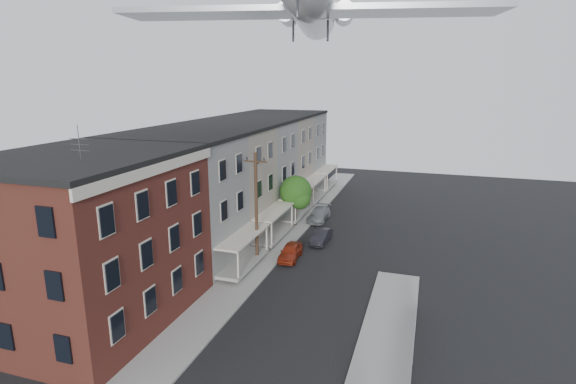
% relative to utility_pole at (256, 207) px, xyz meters
% --- Properties ---
extents(sidewalk_left, '(3.00, 62.00, 0.12)m').
position_rel_utility_pole_xyz_m(sidewalk_left, '(0.10, 6.00, -4.61)').
color(sidewalk_left, gray).
rests_on(sidewalk_left, ground).
extents(sidewalk_right, '(3.00, 26.00, 0.12)m').
position_rel_utility_pole_xyz_m(sidewalk_right, '(11.10, -12.00, -4.61)').
color(sidewalk_right, gray).
rests_on(sidewalk_right, ground).
extents(curb_left, '(0.15, 62.00, 0.14)m').
position_rel_utility_pole_xyz_m(curb_left, '(1.55, 6.00, -4.60)').
color(curb_left, gray).
rests_on(curb_left, ground).
extents(curb_right, '(0.15, 26.00, 0.14)m').
position_rel_utility_pole_xyz_m(curb_right, '(9.65, -12.00, -4.60)').
color(curb_right, gray).
rests_on(curb_right, ground).
extents(corner_building, '(10.31, 12.30, 12.15)m').
position_rel_utility_pole_xyz_m(corner_building, '(-6.40, -11.00, 0.49)').
color(corner_building, '#371A11').
rests_on(corner_building, ground).
extents(row_house_a, '(11.98, 7.00, 10.30)m').
position_rel_utility_pole_xyz_m(row_house_a, '(-6.36, -1.50, 0.45)').
color(row_house_a, slate).
rests_on(row_house_a, ground).
extents(row_house_b, '(11.98, 7.00, 10.30)m').
position_rel_utility_pole_xyz_m(row_house_b, '(-6.36, 5.50, 0.45)').
color(row_house_b, slate).
rests_on(row_house_b, ground).
extents(row_house_c, '(11.98, 7.00, 10.30)m').
position_rel_utility_pole_xyz_m(row_house_c, '(-6.36, 12.50, 0.45)').
color(row_house_c, slate).
rests_on(row_house_c, ground).
extents(row_house_d, '(11.98, 7.00, 10.30)m').
position_rel_utility_pole_xyz_m(row_house_d, '(-6.36, 19.50, 0.45)').
color(row_house_d, slate).
rests_on(row_house_d, ground).
extents(row_house_e, '(11.98, 7.00, 10.30)m').
position_rel_utility_pole_xyz_m(row_house_e, '(-6.36, 26.50, 0.45)').
color(row_house_e, slate).
rests_on(row_house_e, ground).
extents(chainlink_fence, '(0.06, 18.06, 1.90)m').
position_rel_utility_pole_xyz_m(chainlink_fence, '(12.60, -13.00, -3.68)').
color(chainlink_fence, gray).
rests_on(chainlink_fence, ground).
extents(utility_pole, '(1.80, 0.26, 9.00)m').
position_rel_utility_pole_xyz_m(utility_pole, '(0.00, 0.00, 0.00)').
color(utility_pole, black).
rests_on(utility_pole, ground).
extents(street_tree, '(3.22, 3.20, 5.20)m').
position_rel_utility_pole_xyz_m(street_tree, '(0.33, 9.92, -1.22)').
color(street_tree, black).
rests_on(street_tree, ground).
extents(car_near, '(1.67, 3.77, 1.26)m').
position_rel_utility_pole_xyz_m(car_near, '(2.30, 1.61, -4.04)').
color(car_near, maroon).
rests_on(car_near, ground).
extents(car_mid, '(1.39, 3.70, 1.21)m').
position_rel_utility_pole_xyz_m(car_mid, '(3.80, 6.11, -4.07)').
color(car_mid, black).
rests_on(car_mid, ground).
extents(car_far, '(1.88, 4.51, 1.30)m').
position_rel_utility_pole_xyz_m(car_far, '(2.00, 12.60, -4.02)').
color(car_far, slate).
rests_on(car_far, ground).
extents(airplane, '(26.56, 30.35, 8.73)m').
position_rel_utility_pole_xyz_m(airplane, '(3.44, 2.84, 15.41)').
color(airplane, silver).
rests_on(airplane, ground).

